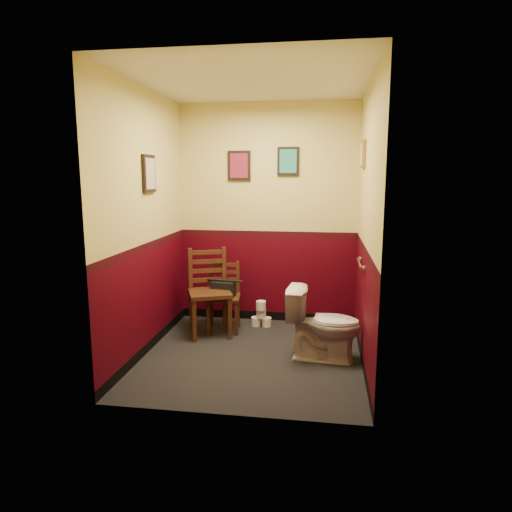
{
  "coord_description": "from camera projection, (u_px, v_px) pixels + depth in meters",
  "views": [
    {
      "loc": [
        0.7,
        -4.4,
        1.83
      ],
      "look_at": [
        0.0,
        0.25,
        1.0
      ],
      "focal_mm": 32.0,
      "sensor_mm": 36.0,
      "label": 1
    }
  ],
  "objects": [
    {
      "name": "wall_back",
      "position": [
        267.0,
        215.0,
        5.64
      ],
      "size": [
        2.2,
        0.0,
        2.7
      ],
      "primitive_type": "cube",
      "rotation": [
        1.57,
        0.0,
        0.0
      ],
      "color": "#3C020E",
      "rests_on": "ground"
    },
    {
      "name": "toilet",
      "position": [
        324.0,
        324.0,
        4.56
      ],
      "size": [
        0.77,
        0.48,
        0.72
      ],
      "primitive_type": "imported",
      "rotation": [
        0.0,
        0.0,
        1.47
      ],
      "color": "white",
      "rests_on": "floor"
    },
    {
      "name": "framed_print_back_a",
      "position": [
        239.0,
        166.0,
        5.57
      ],
      "size": [
        0.28,
        0.04,
        0.36
      ],
      "color": "black",
      "rests_on": "wall_back"
    },
    {
      "name": "wall_right",
      "position": [
        367.0,
        227.0,
        4.31
      ],
      "size": [
        0.0,
        2.4,
        2.7
      ],
      "primitive_type": "cube",
      "rotation": [
        1.57,
        0.0,
        -1.57
      ],
      "color": "#3C020E",
      "rests_on": "ground"
    },
    {
      "name": "framed_print_left",
      "position": [
        149.0,
        174.0,
        4.64
      ],
      "size": [
        0.04,
        0.3,
        0.38
      ],
      "color": "black",
      "rests_on": "wall_left"
    },
    {
      "name": "framed_print_back_b",
      "position": [
        288.0,
        161.0,
        5.47
      ],
      "size": [
        0.26,
        0.04,
        0.34
      ],
      "color": "black",
      "rests_on": "wall_back"
    },
    {
      "name": "tp_stack",
      "position": [
        261.0,
        316.0,
        5.6
      ],
      "size": [
        0.25,
        0.15,
        0.33
      ],
      "color": "silver",
      "rests_on": "floor"
    },
    {
      "name": "chair_left",
      "position": [
        209.0,
        292.0,
        5.28
      ],
      "size": [
        0.6,
        0.6,
        1.0
      ],
      "rotation": [
        0.0,
        0.0,
        0.37
      ],
      "color": "#502A18",
      "rests_on": "floor"
    },
    {
      "name": "grab_bar",
      "position": [
        360.0,
        264.0,
        4.62
      ],
      "size": [
        0.05,
        0.56,
        0.06
      ],
      "color": "silver",
      "rests_on": "wall_right"
    },
    {
      "name": "wall_front",
      "position": [
        226.0,
        243.0,
        3.3
      ],
      "size": [
        2.2,
        0.0,
        2.7
      ],
      "primitive_type": "cube",
      "rotation": [
        -1.57,
        0.0,
        0.0
      ],
      "color": "#3C020E",
      "rests_on": "ground"
    },
    {
      "name": "chair_right",
      "position": [
        224.0,
        297.0,
        5.43
      ],
      "size": [
        0.43,
        0.43,
        0.82
      ],
      "rotation": [
        0.0,
        0.0,
        0.13
      ],
      "color": "#502A18",
      "rests_on": "floor"
    },
    {
      "name": "framed_print_right",
      "position": [
        363.0,
        154.0,
        4.77
      ],
      "size": [
        0.04,
        0.34,
        0.28
      ],
      "color": "olive",
      "rests_on": "wall_right"
    },
    {
      "name": "floor",
      "position": [
        252.0,
        355.0,
        4.7
      ],
      "size": [
        2.2,
        2.4,
        0.0
      ],
      "primitive_type": "cube",
      "color": "black",
      "rests_on": "ground"
    },
    {
      "name": "handbag",
      "position": [
        223.0,
        289.0,
        5.37
      ],
      "size": [
        0.29,
        0.17,
        0.2
      ],
      "rotation": [
        0.0,
        0.0,
        -0.13
      ],
      "color": "black",
      "rests_on": "chair_right"
    },
    {
      "name": "toilet_brush",
      "position": [
        346.0,
        355.0,
        4.54
      ],
      "size": [
        0.13,
        0.13,
        0.45
      ],
      "color": "silver",
      "rests_on": "floor"
    },
    {
      "name": "ceiling",
      "position": [
        252.0,
        81.0,
        4.24
      ],
      "size": [
        2.2,
        2.4,
        0.0
      ],
      "primitive_type": "cube",
      "rotation": [
        3.14,
        0.0,
        0.0
      ],
      "color": "silver",
      "rests_on": "ground"
    },
    {
      "name": "wall_left",
      "position": [
        145.0,
        224.0,
        4.63
      ],
      "size": [
        0.0,
        2.4,
        2.7
      ],
      "primitive_type": "cube",
      "rotation": [
        1.57,
        0.0,
        1.57
      ],
      "color": "#3C020E",
      "rests_on": "ground"
    }
  ]
}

